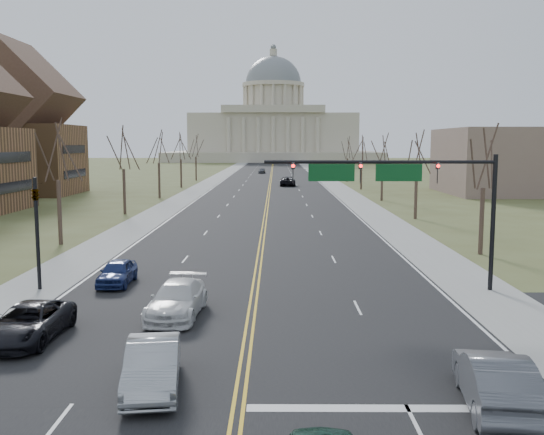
{
  "coord_description": "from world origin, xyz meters",
  "views": [
    {
      "loc": [
        1.11,
        -18.02,
        7.78
      ],
      "look_at": [
        0.86,
        20.73,
        3.0
      ],
      "focal_mm": 40.0,
      "sensor_mm": 36.0,
      "label": 1
    }
  ],
  "objects_px": {
    "signal_left": "(37,221)",
    "car_sb_outer_second": "(117,272)",
    "signal_mast": "(397,182)",
    "car_nb_outer_lead": "(496,381)",
    "car_sb_outer_lead": "(28,323)",
    "car_far_nb": "(288,181)",
    "car_sb_inner_lead": "(153,365)",
    "car_far_sb": "(262,171)",
    "car_sb_inner_second": "(177,299)"
  },
  "relations": [
    {
      "from": "signal_mast",
      "to": "car_far_nb",
      "type": "distance_m",
      "value": 79.1
    },
    {
      "from": "signal_left",
      "to": "car_nb_outer_lead",
      "type": "relative_size",
      "value": 1.18
    },
    {
      "from": "car_nb_outer_lead",
      "to": "car_sb_inner_lead",
      "type": "height_order",
      "value": "car_nb_outer_lead"
    },
    {
      "from": "car_nb_outer_lead",
      "to": "car_sb_outer_second",
      "type": "distance_m",
      "value": 21.78
    },
    {
      "from": "signal_left",
      "to": "car_nb_outer_lead",
      "type": "distance_m",
      "value": 24.09
    },
    {
      "from": "car_sb_inner_second",
      "to": "car_far_sb",
      "type": "xyz_separation_m",
      "value": [
        0.87,
        128.95,
        -0.09
      ]
    },
    {
      "from": "car_nb_outer_lead",
      "to": "car_sb_inner_second",
      "type": "xyz_separation_m",
      "value": [
        -10.9,
        9.49,
        -0.07
      ]
    },
    {
      "from": "car_sb_outer_lead",
      "to": "car_sb_outer_second",
      "type": "height_order",
      "value": "car_sb_outer_lead"
    },
    {
      "from": "signal_left",
      "to": "car_sb_outer_lead",
      "type": "xyz_separation_m",
      "value": [
        2.81,
        -8.38,
        -2.99
      ]
    },
    {
      "from": "signal_left",
      "to": "car_sb_outer_lead",
      "type": "distance_m",
      "value": 9.33
    },
    {
      "from": "car_nb_outer_lead",
      "to": "signal_mast",
      "type": "bearing_deg",
      "value": -81.99
    },
    {
      "from": "signal_mast",
      "to": "car_far_nb",
      "type": "height_order",
      "value": "signal_mast"
    },
    {
      "from": "car_far_nb",
      "to": "car_nb_outer_lead",
      "type": "bearing_deg",
      "value": 92.98
    },
    {
      "from": "car_sb_outer_second",
      "to": "car_nb_outer_lead",
      "type": "bearing_deg",
      "value": -45.99
    },
    {
      "from": "signal_left",
      "to": "car_nb_outer_lead",
      "type": "bearing_deg",
      "value": -37.14
    },
    {
      "from": "car_sb_inner_second",
      "to": "car_sb_inner_lead",
      "type": "bearing_deg",
      "value": -82.87
    },
    {
      "from": "car_sb_outer_lead",
      "to": "car_far_nb",
      "type": "distance_m",
      "value": 88.03
    },
    {
      "from": "car_sb_inner_lead",
      "to": "car_sb_outer_lead",
      "type": "height_order",
      "value": "car_sb_inner_lead"
    },
    {
      "from": "car_far_nb",
      "to": "car_sb_outer_lead",
      "type": "bearing_deg",
      "value": 82.54
    },
    {
      "from": "car_far_nb",
      "to": "signal_mast",
      "type": "bearing_deg",
      "value": 93.38
    },
    {
      "from": "signal_mast",
      "to": "car_nb_outer_lead",
      "type": "height_order",
      "value": "signal_mast"
    },
    {
      "from": "signal_mast",
      "to": "car_sb_outer_second",
      "type": "xyz_separation_m",
      "value": [
        -15.09,
        1.15,
        -5.06
      ]
    },
    {
      "from": "car_sb_outer_second",
      "to": "car_sb_outer_lead",
      "type": "bearing_deg",
      "value": -96.55
    },
    {
      "from": "signal_left",
      "to": "car_sb_inner_lead",
      "type": "height_order",
      "value": "signal_left"
    },
    {
      "from": "signal_mast",
      "to": "car_sb_inner_lead",
      "type": "distance_m",
      "value": 17.35
    },
    {
      "from": "signal_left",
      "to": "car_far_nb",
      "type": "distance_m",
      "value": 80.26
    },
    {
      "from": "signal_mast",
      "to": "car_nb_outer_lead",
      "type": "relative_size",
      "value": 2.39
    },
    {
      "from": "signal_mast",
      "to": "car_sb_inner_second",
      "type": "height_order",
      "value": "signal_mast"
    },
    {
      "from": "car_far_sb",
      "to": "car_sb_inner_lead",
      "type": "bearing_deg",
      "value": -86.3
    },
    {
      "from": "car_nb_outer_lead",
      "to": "car_sb_inner_second",
      "type": "relative_size",
      "value": 0.96
    },
    {
      "from": "car_sb_inner_second",
      "to": "car_sb_outer_second",
      "type": "xyz_separation_m",
      "value": [
        -4.3,
        6.1,
        -0.08
      ]
    },
    {
      "from": "car_sb_inner_lead",
      "to": "car_far_sb",
      "type": "height_order",
      "value": "car_sb_inner_lead"
    },
    {
      "from": "car_sb_inner_second",
      "to": "car_sb_outer_second",
      "type": "height_order",
      "value": "car_sb_inner_second"
    },
    {
      "from": "car_sb_inner_lead",
      "to": "signal_mast",
      "type": "bearing_deg",
      "value": 44.38
    },
    {
      "from": "car_sb_inner_lead",
      "to": "car_far_nb",
      "type": "xyz_separation_m",
      "value": [
        6.04,
        91.93,
        0.06
      ]
    },
    {
      "from": "car_nb_outer_lead",
      "to": "car_sb_inner_second",
      "type": "bearing_deg",
      "value": -33.52
    },
    {
      "from": "car_nb_outer_lead",
      "to": "car_far_sb",
      "type": "xyz_separation_m",
      "value": [
        -10.03,
        138.44,
        -0.16
      ]
    },
    {
      "from": "car_sb_inner_second",
      "to": "car_far_sb",
      "type": "relative_size",
      "value": 1.33
    },
    {
      "from": "signal_mast",
      "to": "car_far_sb",
      "type": "distance_m",
      "value": 124.5
    },
    {
      "from": "car_sb_outer_lead",
      "to": "car_sb_inner_lead",
      "type": "bearing_deg",
      "value": -37.43
    },
    {
      "from": "signal_left",
      "to": "car_sb_inner_lead",
      "type": "distance_m",
      "value": 15.99
    },
    {
      "from": "signal_mast",
      "to": "car_far_sb",
      "type": "height_order",
      "value": "signal_mast"
    },
    {
      "from": "signal_left",
      "to": "car_sb_outer_second",
      "type": "bearing_deg",
      "value": 16.6
    },
    {
      "from": "signal_mast",
      "to": "car_far_nb",
      "type": "relative_size",
      "value": 2.02
    },
    {
      "from": "car_far_nb",
      "to": "car_sb_inner_lead",
      "type": "bearing_deg",
      "value": 86.57
    },
    {
      "from": "car_sb_outer_lead",
      "to": "car_sb_inner_second",
      "type": "height_order",
      "value": "car_sb_inner_second"
    },
    {
      "from": "signal_left",
      "to": "car_sb_inner_lead",
      "type": "bearing_deg",
      "value": -56.38
    },
    {
      "from": "car_nb_outer_lead",
      "to": "car_sb_outer_lead",
      "type": "bearing_deg",
      "value": -12.94
    },
    {
      "from": "car_nb_outer_lead",
      "to": "car_far_sb",
      "type": "bearing_deg",
      "value": -78.34
    },
    {
      "from": "signal_left",
      "to": "car_sb_inner_second",
      "type": "height_order",
      "value": "signal_left"
    }
  ]
}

